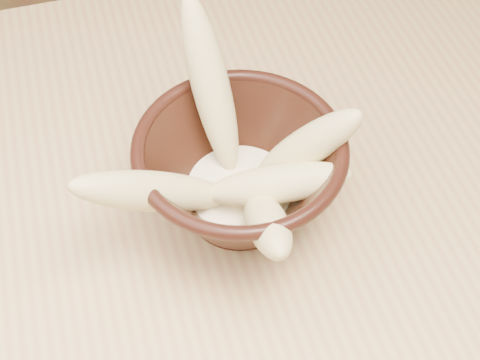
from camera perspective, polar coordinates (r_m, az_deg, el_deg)
name	(u,v)px	position (r m, az deg, el deg)	size (l,w,h in m)	color
table	(349,272)	(0.67, 9.26, -7.76)	(1.20, 0.80, 0.75)	tan
bowl	(240,174)	(0.56, 0.00, 0.51)	(0.18, 0.18, 0.10)	black
milk_puddle	(240,191)	(0.58, 0.00, -0.93)	(0.10, 0.10, 0.01)	#F6E6C6
banana_upright	(210,85)	(0.57, -2.54, 8.12)	(0.03, 0.03, 0.16)	#E2D685
banana_left	(155,192)	(0.53, -7.24, -0.99)	(0.03, 0.03, 0.15)	#E2D685
banana_right	(306,147)	(0.55, 5.69, 2.80)	(0.03, 0.03, 0.12)	#E2D685
banana_across	(278,184)	(0.54, 3.24, -0.34)	(0.03, 0.03, 0.12)	#E2D685
banana_front	(267,224)	(0.52, 2.33, -3.73)	(0.03, 0.03, 0.12)	#E2D685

